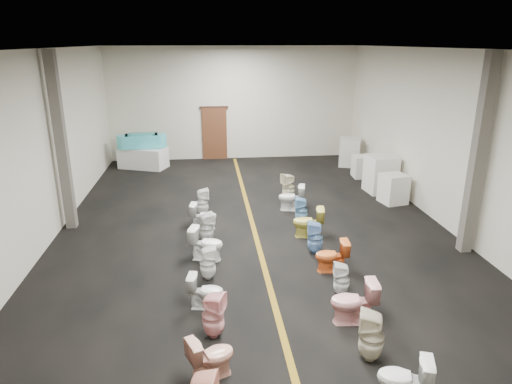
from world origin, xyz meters
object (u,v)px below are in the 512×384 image
appliance_crate_c (363,167)px  toilet_right_6 (315,238)px  toilet_right_5 (332,256)px  toilet_right_10 (288,187)px  bathtub (142,140)px  appliance_crate_b (381,174)px  toilet_right_8 (301,211)px  display_table (143,158)px  appliance_crate_a (393,189)px  toilet_right_9 (291,198)px  toilet_right_7 (308,222)px  appliance_crate_d (350,152)px  toilet_left_2 (211,357)px  toilet_right_4 (342,279)px  toilet_left_3 (213,315)px  toilet_right_3 (354,302)px  toilet_left_6 (206,244)px  toilet_left_7 (206,228)px  toilet_left_9 (202,202)px  toilet_left_8 (204,216)px  toilet_right_2 (371,336)px  toilet_left_5 (208,263)px  toilet_left_4 (206,291)px

appliance_crate_c → toilet_right_6: (-3.15, -5.92, 0.00)m
toilet_right_5 → toilet_right_10: toilet_right_10 is taller
bathtub → appliance_crate_b: size_ratio=1.56×
appliance_crate_c → toilet_right_8: size_ratio=1.04×
display_table → toilet_right_5: display_table is taller
appliance_crate_a → toilet_right_5: (-3.01, -4.04, -0.09)m
appliance_crate_a → toilet_right_6: (-3.15, -3.15, -0.05)m
toilet_right_9 → toilet_right_8: bearing=16.4°
appliance_crate_b → toilet_right_5: size_ratio=1.69×
toilet_right_7 → toilet_right_10: size_ratio=0.92×
appliance_crate_c → appliance_crate_d: 1.59m
toilet_left_2 → toilet_right_10: size_ratio=0.83×
appliance_crate_d → toilet_right_8: (-3.10, -5.70, -0.18)m
appliance_crate_d → toilet_right_4: (-3.08, -9.36, -0.21)m
appliance_crate_a → toilet_right_6: appliance_crate_a is taller
display_table → toilet_left_3: toilet_left_3 is taller
appliance_crate_a → toilet_right_3: size_ratio=1.10×
toilet_left_6 → toilet_right_10: (2.53, 3.76, 0.04)m
toilet_left_2 → toilet_left_7: toilet_left_7 is taller
bathtub → toilet_left_9: 5.88m
toilet_left_3 → toilet_right_4: bearing=-44.7°
toilet_left_2 → toilet_left_6: 3.81m
toilet_left_8 → toilet_right_4: 4.46m
toilet_left_2 → toilet_right_2: size_ratio=0.83×
toilet_left_9 → display_table: bearing=16.6°
toilet_left_5 → toilet_right_9: (2.44, 3.79, 0.02)m
toilet_left_3 → toilet_left_6: bearing=24.3°
appliance_crate_a → toilet_right_7: bearing=-144.5°
toilet_left_3 → toilet_left_8: (-0.15, 4.65, -0.06)m
appliance_crate_c → toilet_right_7: toilet_right_7 is taller
toilet_right_5 → toilet_left_3: bearing=-47.3°
toilet_left_4 → toilet_left_9: size_ratio=0.84×
toilet_left_7 → toilet_left_8: (-0.07, 0.91, -0.04)m
appliance_crate_d → toilet_right_2: bearing=-105.8°
toilet_left_7 → toilet_right_9: 3.16m
bathtub → toilet_left_3: bathtub is taller
display_table → toilet_right_6: size_ratio=2.25×
display_table → toilet_right_10: bearing=-41.8°
appliance_crate_a → toilet_left_5: size_ratio=1.23×
appliance_crate_b → toilet_right_4: bearing=-116.9°
toilet_right_3 → toilet_right_6: (-0.02, 2.75, -0.01)m
toilet_left_7 → toilet_right_9: size_ratio=1.01×
appliance_crate_a → appliance_crate_b: bearing=90.0°
toilet_left_7 → toilet_right_10: bearing=-60.9°
toilet_right_2 → toilet_right_4: 1.88m
toilet_left_3 → display_table: bearing=35.1°
toilet_left_6 → toilet_right_7: bearing=-52.6°
appliance_crate_b → toilet_right_6: size_ratio=1.52×
toilet_left_9 → toilet_right_3: bearing=-160.8°
toilet_right_3 → toilet_right_10: toilet_right_10 is taller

